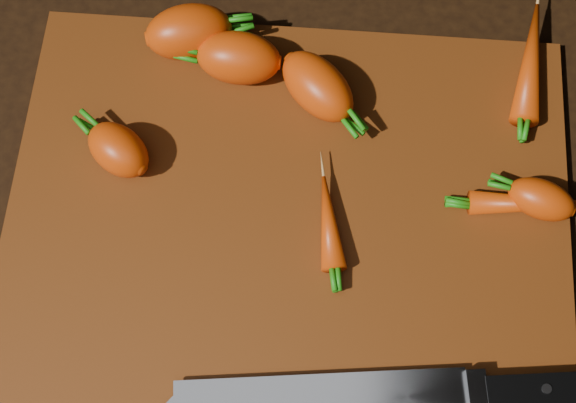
{
  "coord_description": "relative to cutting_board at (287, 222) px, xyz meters",
  "views": [
    {
      "loc": [
        0.02,
        -0.24,
        0.68
      ],
      "look_at": [
        0.0,
        0.01,
        0.03
      ],
      "focal_mm": 50.0,
      "sensor_mm": 36.0,
      "label": 1
    }
  ],
  "objects": [
    {
      "name": "carrot_3",
      "position": [
        -0.06,
        0.15,
        0.03
      ],
      "size": [
        0.08,
        0.05,
        0.05
      ],
      "primitive_type": "ellipsoid",
      "rotation": [
        0.0,
        0.0,
        3.08
      ],
      "color": "#CB3E0A",
      "rests_on": "cutting_board"
    },
    {
      "name": "cutting_board",
      "position": [
        0.0,
        0.0,
        0.0
      ],
      "size": [
        0.5,
        0.4,
        0.01
      ],
      "primitive_type": "cube",
      "color": "#52250A",
      "rests_on": "ground"
    },
    {
      "name": "carrot_5",
      "position": [
        0.22,
        0.17,
        0.02
      ],
      "size": [
        0.04,
        0.13,
        0.03
      ],
      "primitive_type": "ellipsoid",
      "rotation": [
        0.0,
        0.0,
        1.44
      ],
      "color": "#CB3E0A",
      "rests_on": "cutting_board"
    },
    {
      "name": "knife",
      "position": [
        0.06,
        -0.15,
        0.02
      ],
      "size": [
        0.39,
        0.08,
        0.02
      ],
      "rotation": [
        0.0,
        0.0,
        0.12
      ],
      "color": "gray",
      "rests_on": "cutting_board"
    },
    {
      "name": "carrot_1",
      "position": [
        -0.15,
        0.05,
        0.03
      ],
      "size": [
        0.08,
        0.07,
        0.04
      ],
      "primitive_type": "ellipsoid",
      "rotation": [
        0.0,
        0.0,
        2.51
      ],
      "color": "#CB3E0A",
      "rests_on": "cutting_board"
    },
    {
      "name": "carrot_7",
      "position": [
        0.04,
        -0.0,
        0.02
      ],
      "size": [
        0.04,
        0.09,
        0.02
      ],
      "primitive_type": "ellipsoid",
      "rotation": [
        0.0,
        0.0,
        1.74
      ],
      "color": "#CB3E0A",
      "rests_on": "cutting_board"
    },
    {
      "name": "carrot_0",
      "position": [
        -0.11,
        0.17,
        0.03
      ],
      "size": [
        0.09,
        0.07,
        0.05
      ],
      "primitive_type": "ellipsoid",
      "rotation": [
        0.0,
        0.0,
        0.27
      ],
      "color": "#CB3E0A",
      "rests_on": "cutting_board"
    },
    {
      "name": "carrot_6",
      "position": [
        0.22,
        0.03,
        0.02
      ],
      "size": [
        0.12,
        0.03,
        0.02
      ],
      "primitive_type": "ellipsoid",
      "rotation": [
        0.0,
        0.0,
        0.06
      ],
      "color": "#CB3E0A",
      "rests_on": "cutting_board"
    },
    {
      "name": "carrot_2",
      "position": [
        0.02,
        0.12,
        0.03
      ],
      "size": [
        0.09,
        0.09,
        0.05
      ],
      "primitive_type": "ellipsoid",
      "rotation": [
        0.0,
        0.0,
        -0.79
      ],
      "color": "#CB3E0A",
      "rests_on": "cutting_board"
    },
    {
      "name": "ground",
      "position": [
        0.0,
        0.0,
        -0.01
      ],
      "size": [
        2.0,
        2.0,
        0.01
      ],
      "primitive_type": "cube",
      "color": "black"
    },
    {
      "name": "carrot_4",
      "position": [
        0.22,
        0.03,
        0.02
      ],
      "size": [
        0.07,
        0.05,
        0.03
      ],
      "primitive_type": "ellipsoid",
      "rotation": [
        0.0,
        0.0,
        2.81
      ],
      "color": "#CB3E0A",
      "rests_on": "cutting_board"
    }
  ]
}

